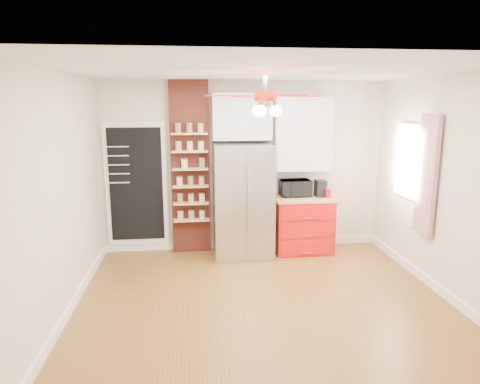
{
  "coord_description": "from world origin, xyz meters",
  "views": [
    {
      "loc": [
        -0.81,
        -4.76,
        2.36
      ],
      "look_at": [
        -0.18,
        0.9,
        1.17
      ],
      "focal_mm": 32.0,
      "sensor_mm": 36.0,
      "label": 1
    }
  ],
  "objects": [
    {
      "name": "floor",
      "position": [
        0.0,
        0.0,
        0.0
      ],
      "size": [
        4.5,
        4.5,
        0.0
      ],
      "primitive_type": "plane",
      "color": "brown",
      "rests_on": "ground"
    },
    {
      "name": "wall_left",
      "position": [
        -2.25,
        0.0,
        1.35
      ],
      "size": [
        0.02,
        4.0,
        2.7
      ],
      "primitive_type": "cube",
      "color": "beige",
      "rests_on": "floor"
    },
    {
      "name": "canister_right",
      "position": [
        1.29,
        1.71,
        0.98
      ],
      "size": [
        0.12,
        0.12,
        0.16
      ],
      "primitive_type": "cylinder",
      "rotation": [
        0.0,
        0.0,
        0.12
      ],
      "color": "#A8090A",
      "rests_on": "red_cabinet"
    },
    {
      "name": "upper_shelf_unit",
      "position": [
        0.92,
        1.85,
        1.88
      ],
      "size": [
        0.9,
        0.3,
        1.15
      ],
      "primitive_type": "cube",
      "color": "white",
      "rests_on": "wall_back"
    },
    {
      "name": "toaster_oven",
      "position": [
        0.8,
        1.74,
        1.03
      ],
      "size": [
        0.49,
        0.34,
        0.26
      ],
      "primitive_type": "imported",
      "rotation": [
        0.0,
        0.0,
        0.04
      ],
      "color": "black",
      "rests_on": "red_cabinet"
    },
    {
      "name": "pantry_jar_beans",
      "position": [
        -0.67,
        1.81,
        1.44
      ],
      "size": [
        0.13,
        0.13,
        0.14
      ],
      "primitive_type": "cylinder",
      "rotation": [
        0.0,
        0.0,
        0.32
      ],
      "color": "olive",
      "rests_on": "brick_pillar"
    },
    {
      "name": "upper_glass_cabinet",
      "position": [
        -0.05,
        1.82,
        2.15
      ],
      "size": [
        0.9,
        0.35,
        0.7
      ],
      "primitive_type": "cube",
      "color": "white",
      "rests_on": "wall_back"
    },
    {
      "name": "window",
      "position": [
        2.23,
        0.9,
        1.55
      ],
      "size": [
        0.04,
        0.75,
        1.05
      ],
      "primitive_type": "cube",
      "color": "white",
      "rests_on": "wall_right"
    },
    {
      "name": "fridge",
      "position": [
        -0.05,
        1.63,
        0.88
      ],
      "size": [
        0.9,
        0.7,
        1.75
      ],
      "primitive_type": "cube",
      "color": "#B9B9BE",
      "rests_on": "floor"
    },
    {
      "name": "wall_back",
      "position": [
        0.0,
        2.0,
        1.35
      ],
      "size": [
        4.5,
        0.02,
        2.7
      ],
      "primitive_type": "cube",
      "color": "beige",
      "rests_on": "floor"
    },
    {
      "name": "chalkboard",
      "position": [
        -1.7,
        1.96,
        1.1
      ],
      "size": [
        0.95,
        0.05,
        1.95
      ],
      "color": "white",
      "rests_on": "wall_back"
    },
    {
      "name": "red_cabinet",
      "position": [
        0.92,
        1.68,
        0.45
      ],
      "size": [
        0.94,
        0.64,
        0.9
      ],
      "color": "red",
      "rests_on": "floor"
    },
    {
      "name": "ceiling",
      "position": [
        0.0,
        0.0,
        2.7
      ],
      "size": [
        4.5,
        4.5,
        0.0
      ],
      "primitive_type": "plane",
      "color": "white",
      "rests_on": "wall_back"
    },
    {
      "name": "ceiling_fan",
      "position": [
        0.0,
        0.0,
        2.42
      ],
      "size": [
        1.4,
        1.4,
        0.44
      ],
      "color": "silver",
      "rests_on": "ceiling"
    },
    {
      "name": "pantry_jar_oats",
      "position": [
        -0.94,
        1.79,
        1.44
      ],
      "size": [
        0.11,
        0.11,
        0.14
      ],
      "primitive_type": "cylinder",
      "rotation": [
        0.0,
        0.0,
        -0.13
      ],
      "color": "beige",
      "rests_on": "brick_pillar"
    },
    {
      "name": "wall_front",
      "position": [
        0.0,
        -2.0,
        1.35
      ],
      "size": [
        4.5,
        0.02,
        2.7
      ],
      "primitive_type": "cube",
      "color": "beige",
      "rests_on": "floor"
    },
    {
      "name": "brick_pillar",
      "position": [
        -0.85,
        1.92,
        1.35
      ],
      "size": [
        0.6,
        0.16,
        2.7
      ],
      "primitive_type": "cube",
      "color": "maroon",
      "rests_on": "floor"
    },
    {
      "name": "wall_right",
      "position": [
        2.25,
        0.0,
        1.35
      ],
      "size": [
        0.02,
        4.0,
        2.7
      ],
      "primitive_type": "cube",
      "color": "beige",
      "rests_on": "floor"
    },
    {
      "name": "curtain",
      "position": [
        2.18,
        0.35,
        1.45
      ],
      "size": [
        0.06,
        0.4,
        1.55
      ],
      "primitive_type": "cube",
      "color": "#AA1C16",
      "rests_on": "wall_right"
    },
    {
      "name": "canister_left",
      "position": [
        1.29,
        1.59,
        0.97
      ],
      "size": [
        0.1,
        0.1,
        0.14
      ],
      "primitive_type": "cylinder",
      "rotation": [
        0.0,
        0.0,
        -0.03
      ],
      "color": "#A20918",
      "rests_on": "red_cabinet"
    },
    {
      "name": "coffee_maker",
      "position": [
        1.19,
        1.68,
        1.03
      ],
      "size": [
        0.17,
        0.21,
        0.26
      ],
      "primitive_type": "cube",
      "rotation": [
        0.0,
        0.0,
        0.05
      ],
      "color": "black",
      "rests_on": "red_cabinet"
    }
  ]
}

